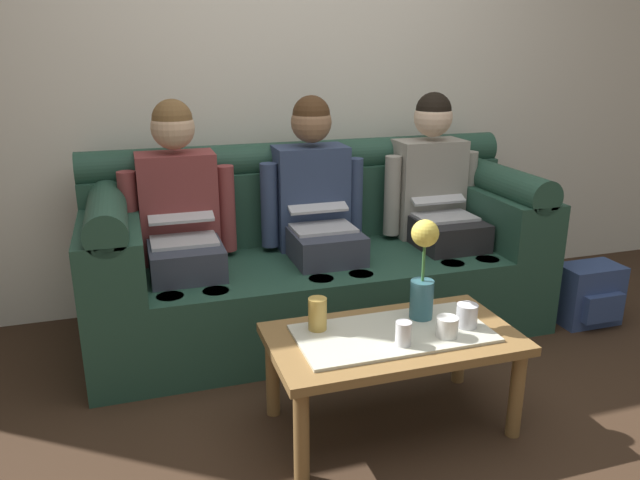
# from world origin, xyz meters

# --- Properties ---
(ground_plane) EXTENTS (14.00, 14.00, 0.00)m
(ground_plane) POSITION_xyz_m (0.00, 0.00, 0.00)
(ground_plane) COLOR #382619
(back_wall_patterned) EXTENTS (6.00, 0.12, 2.90)m
(back_wall_patterned) POSITION_xyz_m (0.00, 1.70, 1.45)
(back_wall_patterned) COLOR silver
(back_wall_patterned) RESTS_ON ground_plane
(couch) EXTENTS (2.33, 0.88, 0.96)m
(couch) POSITION_xyz_m (0.00, 1.17, 0.37)
(couch) COLOR #234738
(couch) RESTS_ON ground_plane
(person_left) EXTENTS (0.56, 0.67, 1.22)m
(person_left) POSITION_xyz_m (-0.69, 1.17, 0.66)
(person_left) COLOR #383D4C
(person_left) RESTS_ON ground_plane
(person_middle) EXTENTS (0.56, 0.67, 1.22)m
(person_middle) POSITION_xyz_m (0.00, 1.17, 0.66)
(person_middle) COLOR #383D4C
(person_middle) RESTS_ON ground_plane
(person_right) EXTENTS (0.56, 0.67, 1.22)m
(person_right) POSITION_xyz_m (0.69, 1.17, 0.66)
(person_right) COLOR #232326
(person_right) RESTS_ON ground_plane
(coffee_table) EXTENTS (0.96, 0.53, 0.41)m
(coffee_table) POSITION_xyz_m (0.00, 0.18, 0.35)
(coffee_table) COLOR olive
(coffee_table) RESTS_ON ground_plane
(flower_vase) EXTENTS (0.11, 0.11, 0.41)m
(flower_vase) POSITION_xyz_m (0.16, 0.27, 0.62)
(flower_vase) COLOR #336672
(flower_vase) RESTS_ON coffee_table
(cup_near_left) EXTENTS (0.07, 0.07, 0.13)m
(cup_near_left) POSITION_xyz_m (-0.27, 0.29, 0.47)
(cup_near_left) COLOR gold
(cup_near_left) RESTS_ON coffee_table
(cup_near_right) EXTENTS (0.08, 0.08, 0.08)m
(cup_near_right) POSITION_xyz_m (0.18, 0.09, 0.45)
(cup_near_right) COLOR white
(cup_near_right) RESTS_ON coffee_table
(cup_far_center) EXTENTS (0.08, 0.08, 0.09)m
(cup_far_center) POSITION_xyz_m (0.29, 0.14, 0.46)
(cup_far_center) COLOR silver
(cup_far_center) RESTS_ON coffee_table
(cup_far_left) EXTENTS (0.06, 0.06, 0.09)m
(cup_far_left) POSITION_xyz_m (-0.01, 0.07, 0.46)
(cup_far_left) COLOR silver
(cup_far_left) RESTS_ON coffee_table
(backpack_right) EXTENTS (0.33, 0.25, 0.33)m
(backpack_right) POSITION_xyz_m (1.42, 0.73, 0.16)
(backpack_right) COLOR #33477A
(backpack_right) RESTS_ON ground_plane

